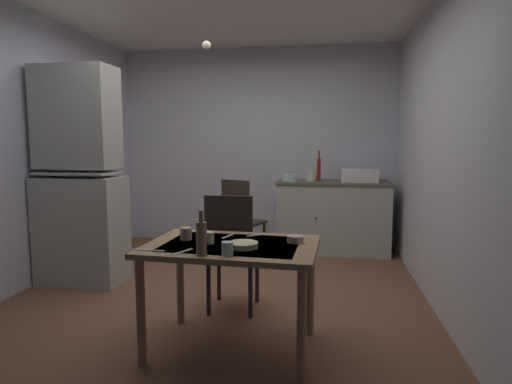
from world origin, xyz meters
name	(u,v)px	position (x,y,z in m)	size (l,w,h in m)	color
ground_plane	(218,296)	(0.00, 0.00, 0.00)	(5.21, 5.21, 0.00)	brown
wall_back	(257,147)	(0.00, 2.15, 1.32)	(3.78, 0.10, 2.63)	silver
wall_left	(22,149)	(-1.89, 0.00, 1.32)	(0.10, 4.31, 2.63)	silver
wall_right	(448,151)	(1.89, 0.00, 1.32)	(0.10, 4.31, 2.63)	silver
hutch_cabinet	(80,184)	(-1.42, 0.17, 0.98)	(0.80, 0.46, 2.10)	#AFB1A7
counter_cabinet	(333,216)	(1.03, 1.78, 0.45)	(1.40, 0.64, 0.90)	#AFB1A7
sink_basin	(359,175)	(1.34, 1.78, 0.97)	(0.44, 0.34, 0.15)	white
hand_pump	(319,167)	(0.84, 1.83, 1.07)	(0.05, 0.27, 0.39)	#B21E19
mixing_bowl_counter	(290,178)	(0.48, 1.73, 0.94)	(0.20, 0.20, 0.08)	#ADD1C1
stoneware_crock	(311,175)	(0.75, 1.78, 0.97)	(0.11, 0.11, 0.14)	beige
dining_table	(232,258)	(0.34, -0.93, 0.63)	(1.14, 0.80, 0.72)	#936E49
chair_far_side	(232,252)	(0.20, -0.32, 0.51)	(0.40, 0.40, 0.97)	#2C2420
chair_by_counter	(241,218)	(-0.04, 1.20, 0.50)	(0.53, 0.53, 0.96)	#302619
serving_bowl_wide	(295,239)	(0.75, -0.82, 0.74)	(0.11, 0.11, 0.05)	tan
soup_bowl_small	(243,245)	(0.44, -1.02, 0.74)	(0.19, 0.19, 0.04)	beige
mug_dark	(186,234)	(0.01, -0.87, 0.76)	(0.08, 0.08, 0.08)	tan
mug_tall	(227,249)	(0.38, -1.21, 0.76)	(0.07, 0.07, 0.08)	#ADD1C1
teacup_mint	(208,238)	(0.19, -0.95, 0.76)	(0.07, 0.07, 0.08)	beige
glass_bottle	(201,237)	(0.23, -1.24, 0.83)	(0.06, 0.06, 0.27)	olive
table_knife	(148,250)	(-0.13, -1.18, 0.72)	(0.21, 0.02, 0.01)	silver
teaspoon_near_bowl	(256,235)	(0.46, -0.66, 0.72)	(0.15, 0.02, 0.01)	beige
teaspoon_by_cup	(183,252)	(0.10, -1.18, 0.72)	(0.16, 0.02, 0.01)	beige
serving_spoon	(228,236)	(0.27, -0.73, 0.72)	(0.15, 0.02, 0.01)	beige
pendant_bulb	(207,45)	(-0.17, 0.33, 2.27)	(0.08, 0.08, 0.08)	#F9EFCC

